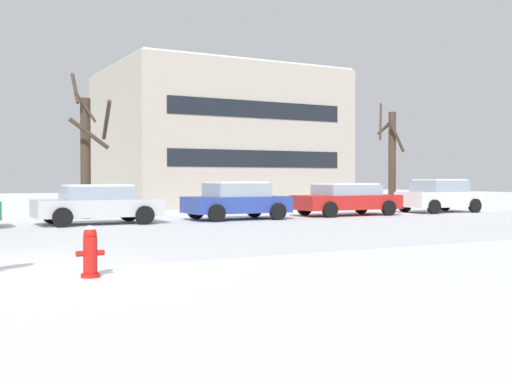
{
  "coord_description": "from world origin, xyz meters",
  "views": [
    {
      "loc": [
        -1.74,
        -12.12,
        1.55
      ],
      "look_at": [
        7.94,
        5.77,
        1.13
      ],
      "focal_mm": 44.81,
      "sensor_mm": 36.0,
      "label": 1
    }
  ],
  "objects_px": {
    "fire_hydrant": "(90,251)",
    "parked_car_white": "(440,196)",
    "parked_car_red": "(346,199)",
    "parked_car_silver": "(98,204)",
    "parked_car_blue": "(236,200)"
  },
  "relations": [
    {
      "from": "fire_hydrant",
      "to": "parked_car_white",
      "type": "height_order",
      "value": "parked_car_white"
    },
    {
      "from": "fire_hydrant",
      "to": "parked_car_white",
      "type": "relative_size",
      "value": 0.21
    },
    {
      "from": "parked_car_blue",
      "to": "parked_car_red",
      "type": "distance_m",
      "value": 5.29
    },
    {
      "from": "parked_car_red",
      "to": "parked_car_silver",
      "type": "bearing_deg",
      "value": -179.18
    },
    {
      "from": "parked_car_white",
      "to": "fire_hydrant",
      "type": "bearing_deg",
      "value": -148.13
    },
    {
      "from": "parked_car_silver",
      "to": "parked_car_white",
      "type": "xyz_separation_m",
      "value": [
        15.87,
        0.14,
        0.07
      ]
    },
    {
      "from": "parked_car_silver",
      "to": "parked_car_red",
      "type": "height_order",
      "value": "parked_car_red"
    },
    {
      "from": "fire_hydrant",
      "to": "parked_car_silver",
      "type": "height_order",
      "value": "parked_car_silver"
    },
    {
      "from": "parked_car_white",
      "to": "parked_car_red",
      "type": "bearing_deg",
      "value": 179.9
    },
    {
      "from": "parked_car_silver",
      "to": "fire_hydrant",
      "type": "bearing_deg",
      "value": -105.01
    },
    {
      "from": "parked_car_silver",
      "to": "parked_car_red",
      "type": "relative_size",
      "value": 0.91
    },
    {
      "from": "parked_car_blue",
      "to": "fire_hydrant",
      "type": "bearing_deg",
      "value": -125.87
    },
    {
      "from": "parked_car_blue",
      "to": "parked_car_white",
      "type": "distance_m",
      "value": 10.58
    },
    {
      "from": "parked_car_silver",
      "to": "parked_car_red",
      "type": "xyz_separation_m",
      "value": [
        10.58,
        0.15,
        0.01
      ]
    },
    {
      "from": "parked_car_silver",
      "to": "parked_car_white",
      "type": "bearing_deg",
      "value": 0.52
    }
  ]
}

